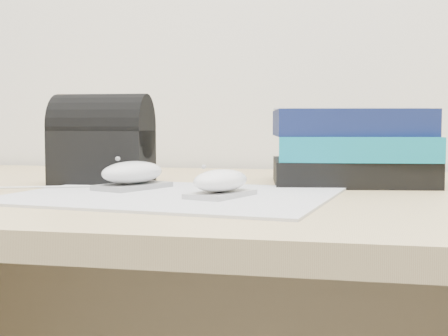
% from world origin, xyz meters
% --- Properties ---
extents(desk, '(1.60, 0.80, 0.73)m').
position_xyz_m(desk, '(0.00, 1.64, 0.50)').
color(desk, tan).
rests_on(desk, ground).
extents(mousepad, '(0.44, 0.36, 0.00)m').
position_xyz_m(mousepad, '(-0.13, 1.46, 0.73)').
color(mousepad, '#9E9EA6').
rests_on(mousepad, desk).
extents(mouse_rear, '(0.10, 0.12, 0.05)m').
position_xyz_m(mouse_rear, '(-0.21, 1.51, 0.75)').
color(mouse_rear, gray).
rests_on(mouse_rear, mousepad).
extents(mouse_front, '(0.08, 0.11, 0.04)m').
position_xyz_m(mouse_front, '(-0.06, 1.44, 0.75)').
color(mouse_front, '#ADADB0').
rests_on(mouse_front, mousepad).
extents(usb_cable, '(0.21, 0.09, 0.00)m').
position_xyz_m(usb_cable, '(-0.31, 1.50, 0.73)').
color(usb_cable, silver).
rests_on(usb_cable, mousepad).
extents(book_stack, '(0.27, 0.23, 0.12)m').
position_xyz_m(book_stack, '(0.09, 1.68, 0.79)').
color(book_stack, black).
rests_on(book_stack, desk).
extents(pouch, '(0.15, 0.11, 0.14)m').
position_xyz_m(pouch, '(-0.29, 1.60, 0.80)').
color(pouch, black).
rests_on(pouch, desk).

